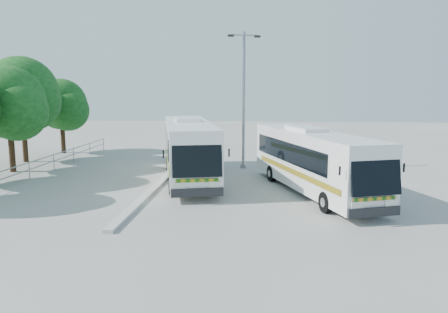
# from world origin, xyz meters

# --- Properties ---
(ground) EXTENTS (100.00, 100.00, 0.00)m
(ground) POSITION_xyz_m (0.00, 0.00, 0.00)
(ground) COLOR #9E9E98
(ground) RESTS_ON ground
(kerb_divider) EXTENTS (0.40, 16.00, 0.15)m
(kerb_divider) POSITION_xyz_m (-2.30, 2.00, 0.07)
(kerb_divider) COLOR #B2B2AD
(kerb_divider) RESTS_ON ground
(railing) EXTENTS (0.06, 22.00, 1.00)m
(railing) POSITION_xyz_m (-10.00, 4.00, 0.74)
(railing) COLOR gray
(railing) RESTS_ON ground
(tree_far_c) EXTENTS (4.97, 4.69, 6.49)m
(tree_far_c) POSITION_xyz_m (-12.12, 5.10, 4.26)
(tree_far_c) COLOR #382314
(tree_far_c) RESTS_ON ground
(tree_far_d) EXTENTS (5.62, 5.30, 7.33)m
(tree_far_d) POSITION_xyz_m (-13.31, 8.80, 4.82)
(tree_far_d) COLOR #382314
(tree_far_d) RESTS_ON ground
(tree_far_e) EXTENTS (4.54, 4.28, 5.92)m
(tree_far_e) POSITION_xyz_m (-12.63, 13.30, 3.89)
(tree_far_e) COLOR #382314
(tree_far_e) RESTS_ON ground
(coach_main) EXTENTS (4.89, 11.92, 3.25)m
(coach_main) POSITION_xyz_m (-0.99, 3.93, 1.78)
(coach_main) COLOR white
(coach_main) RESTS_ON ground
(coach_adjacent) EXTENTS (5.49, 10.99, 3.02)m
(coach_adjacent) POSITION_xyz_m (5.63, 0.93, 1.65)
(coach_adjacent) COLOR white
(coach_adjacent) RESTS_ON ground
(lamppost) EXTENTS (2.05, 0.86, 8.61)m
(lamppost) POSITION_xyz_m (2.00, 7.56, 4.75)
(lamppost) COLOR gray
(lamppost) RESTS_ON ground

